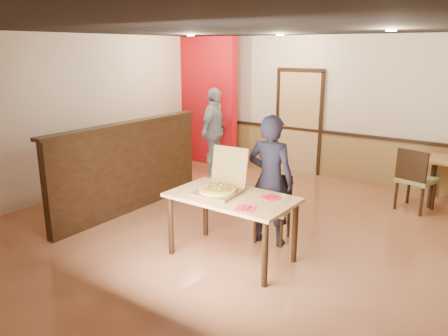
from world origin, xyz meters
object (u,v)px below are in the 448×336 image
at_px(passerby, 214,131).
at_px(pizza_box, 220,188).
at_px(main_table, 232,204).
at_px(side_chair_left, 415,177).
at_px(diner, 270,180).
at_px(diner_chair, 274,205).

xyz_separation_m(passerby, pizza_box, (2.27, -3.00, -0.00)).
relative_size(main_table, side_chair_left, 1.50).
relative_size(side_chair_left, pizza_box, 1.65).
distance_m(main_table, passerby, 3.88).
bearing_deg(main_table, diner, 77.54).
bearing_deg(passerby, diner_chair, -143.50).
distance_m(diner_chair, side_chair_left, 2.59).
relative_size(passerby, pizza_box, 2.85).
height_order(side_chair_left, diner, diner).
relative_size(main_table, passerby, 0.87).
height_order(main_table, diner_chair, diner_chair).
distance_m(main_table, diner_chair, 0.86).
bearing_deg(diner_chair, diner, -96.64).
bearing_deg(diner, pizza_box, 57.35).
relative_size(diner, passerby, 0.98).
distance_m(diner_chair, pizza_box, 0.97).
xyz_separation_m(main_table, pizza_box, (-0.18, 0.01, 0.18)).
distance_m(main_table, side_chair_left, 3.38).
height_order(diner_chair, side_chair_left, side_chair_left).
height_order(diner_chair, pizza_box, pizza_box).
bearing_deg(pizza_box, diner, 58.88).
bearing_deg(diner_chair, side_chair_left, 47.51).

